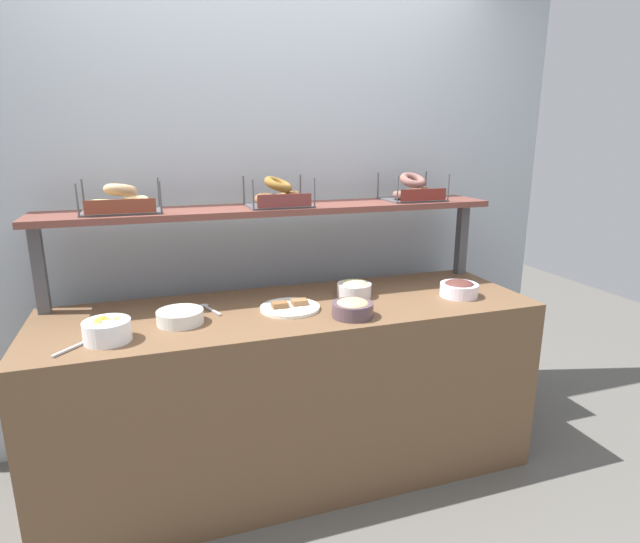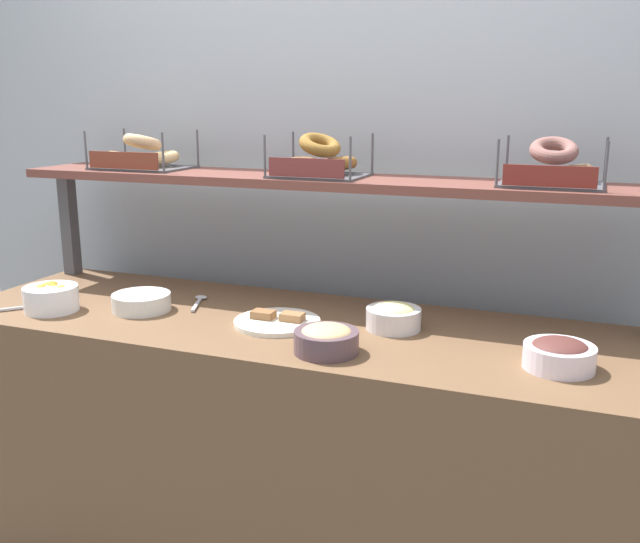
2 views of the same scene
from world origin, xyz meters
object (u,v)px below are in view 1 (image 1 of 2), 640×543
(bowl_fruit_salad, at_px, (107,330))
(bowl_hummus, at_px, (353,308))
(serving_spoon_near_plate, at_px, (208,308))
(bagel_basket_cinnamon_raisin, at_px, (278,196))
(bagel_basket_plain, at_px, (121,202))
(serving_spoon_by_edge, at_px, (80,344))
(serving_plate_white, at_px, (290,307))
(bagel_basket_poppy, at_px, (412,191))
(bowl_cream_cheese, at_px, (180,315))
(bowl_egg_salad, at_px, (354,288))
(bowl_chocolate_spread, at_px, (459,288))

(bowl_fruit_salad, relative_size, bowl_hummus, 0.97)
(serving_spoon_near_plate, xyz_separation_m, bagel_basket_cinnamon_raisin, (0.38, 0.16, 0.47))
(bowl_hummus, xyz_separation_m, bagel_basket_plain, (-0.91, 0.49, 0.44))
(serving_spoon_by_edge, bearing_deg, bowl_fruit_salad, 9.60)
(serving_plate_white, height_order, serving_spoon_near_plate, serving_plate_white)
(bowl_hummus, bearing_deg, bagel_basket_plain, 151.93)
(bagel_basket_poppy, bearing_deg, bowl_cream_cheese, -165.11)
(bowl_egg_salad, relative_size, bagel_basket_poppy, 0.56)
(bagel_basket_plain, bearing_deg, serving_plate_white, -24.34)
(bagel_basket_plain, bearing_deg, serving_spoon_by_edge, -110.19)
(bagel_basket_plain, distance_m, bagel_basket_cinnamon_raisin, 0.71)
(bowl_cream_cheese, xyz_separation_m, bagel_basket_poppy, (1.24, 0.33, 0.44))
(bowl_cream_cheese, relative_size, bagel_basket_poppy, 0.64)
(bowl_fruit_salad, xyz_separation_m, bagel_basket_cinnamon_raisin, (0.78, 0.42, 0.43))
(bowl_egg_salad, xyz_separation_m, bowl_fruit_salad, (-1.10, -0.22, 0.00))
(serving_plate_white, bearing_deg, bagel_basket_cinnamon_raisin, 84.56)
(bowl_cream_cheese, bearing_deg, bowl_fruit_salad, -158.33)
(bowl_cream_cheese, bearing_deg, bowl_hummus, -12.02)
(serving_spoon_near_plate, bearing_deg, serving_spoon_by_edge, -151.26)
(bowl_fruit_salad, distance_m, bagel_basket_plain, 0.62)
(bowl_chocolate_spread, height_order, serving_spoon_near_plate, bowl_chocolate_spread)
(bowl_fruit_salad, height_order, bowl_chocolate_spread, bowl_fruit_salad)
(bowl_fruit_salad, height_order, serving_spoon_by_edge, bowl_fruit_salad)
(serving_spoon_near_plate, xyz_separation_m, serving_spoon_by_edge, (-0.50, -0.27, 0.00))
(bowl_chocolate_spread, relative_size, serving_spoon_near_plate, 1.09)
(serving_spoon_near_plate, relative_size, bagel_basket_poppy, 0.56)
(bowl_egg_salad, xyz_separation_m, bagel_basket_poppy, (0.41, 0.22, 0.44))
(bowl_cream_cheese, xyz_separation_m, serving_spoon_near_plate, (0.13, 0.15, -0.03))
(bowl_chocolate_spread, bearing_deg, serving_plate_white, 175.13)
(bowl_hummus, relative_size, bagel_basket_cinnamon_raisin, 0.60)
(serving_plate_white, relative_size, bagel_basket_plain, 0.80)
(serving_plate_white, relative_size, bagel_basket_poppy, 0.89)
(bowl_cream_cheese, xyz_separation_m, bagel_basket_plain, (-0.20, 0.34, 0.44))
(bowl_egg_salad, relative_size, bowl_hummus, 0.93)
(serving_spoon_by_edge, relative_size, bagel_basket_plain, 0.41)
(bowl_fruit_salad, bearing_deg, serving_plate_white, 10.24)
(serving_plate_white, bearing_deg, serving_spoon_by_edge, -169.83)
(bowl_cream_cheese, relative_size, serving_plate_white, 0.71)
(serving_spoon_by_edge, xyz_separation_m, bagel_basket_cinnamon_raisin, (0.88, 0.44, 0.47))
(bowl_fruit_salad, xyz_separation_m, bowl_hummus, (0.99, -0.04, -0.01))
(bowl_cream_cheese, height_order, serving_spoon_near_plate, bowl_cream_cheese)
(bowl_egg_salad, xyz_separation_m, bagel_basket_plain, (-1.03, 0.22, 0.44))
(bowl_hummus, relative_size, serving_spoon_near_plate, 1.07)
(serving_plate_white, distance_m, serving_spoon_by_edge, 0.87)
(bowl_chocolate_spread, bearing_deg, serving_spoon_near_plate, 170.77)
(bagel_basket_plain, bearing_deg, bowl_chocolate_spread, -14.05)
(serving_spoon_by_edge, bearing_deg, bowl_chocolate_spread, 2.77)
(bowl_hummus, xyz_separation_m, serving_spoon_near_plate, (-0.58, 0.30, -0.03))
(bowl_chocolate_spread, relative_size, serving_spoon_by_edge, 1.33)
(bowl_hummus, height_order, bagel_basket_poppy, bagel_basket_poppy)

